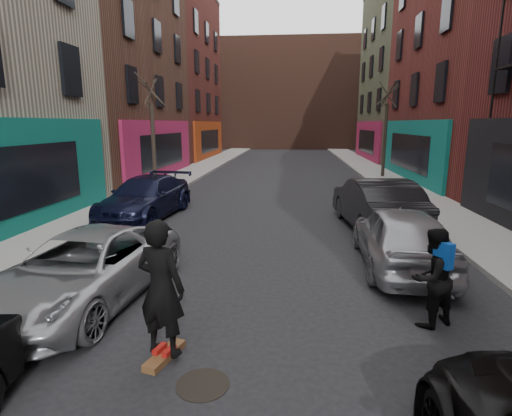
% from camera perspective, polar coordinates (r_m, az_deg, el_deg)
% --- Properties ---
extents(sidewalk_left, '(2.50, 84.00, 0.13)m').
position_cam_1_polar(sidewalk_left, '(32.20, -7.12, 6.09)').
color(sidewalk_left, gray).
rests_on(sidewalk_left, ground).
extents(sidewalk_right, '(2.50, 84.00, 0.13)m').
position_cam_1_polar(sidewalk_right, '(31.94, 15.47, 5.70)').
color(sidewalk_right, gray).
rests_on(sidewalk_right, ground).
extents(building_far, '(40.00, 10.00, 14.00)m').
position_cam_1_polar(building_far, '(57.40, 4.88, 15.63)').
color(building_far, '#47281E').
rests_on(building_far, ground).
extents(tree_left_far, '(2.00, 2.00, 6.50)m').
position_cam_1_polar(tree_left_far, '(20.47, -14.59, 11.76)').
color(tree_left_far, black).
rests_on(tree_left_far, sidewalk_left).
extents(tree_right_far, '(2.00, 2.00, 6.80)m').
position_cam_1_polar(tree_right_far, '(25.87, 18.09, 11.87)').
color(tree_right_far, black).
rests_on(tree_right_far, sidewalk_right).
extents(parked_left_far, '(2.65, 4.94, 1.32)m').
position_cam_1_polar(parked_left_far, '(8.26, -23.31, -7.93)').
color(parked_left_far, '#919499').
rests_on(parked_left_far, ground).
extents(parked_left_end, '(2.53, 5.18, 1.45)m').
position_cam_1_polar(parked_left_end, '(14.89, -15.51, 1.48)').
color(parked_left_end, black).
rests_on(parked_left_end, ground).
extents(parked_right_far, '(1.92, 4.47, 1.50)m').
position_cam_1_polar(parked_right_far, '(9.90, 19.93, -3.86)').
color(parked_right_far, '#9899A0').
rests_on(parked_right_far, ground).
extents(parked_right_end, '(2.29, 5.19, 1.66)m').
position_cam_1_polar(parked_right_end, '(13.25, 16.76, 0.60)').
color(parked_right_end, black).
rests_on(parked_right_end, ground).
extents(skateboard, '(0.43, 0.83, 0.10)m').
position_cam_1_polar(skateboard, '(6.29, -12.93, -19.83)').
color(skateboard, brown).
rests_on(skateboard, ground).
extents(skateboarder, '(0.82, 0.65, 1.98)m').
position_cam_1_polar(skateboarder, '(5.81, -13.41, -11.07)').
color(skateboarder, black).
rests_on(skateboarder, skateboard).
extents(pedestrian, '(1.03, 0.96, 1.68)m').
position_cam_1_polar(pedestrian, '(7.28, 23.85, -9.02)').
color(pedestrian, black).
rests_on(pedestrian, ground).
extents(manhole, '(0.91, 0.91, 0.01)m').
position_cam_1_polar(manhole, '(5.72, -7.62, -23.71)').
color(manhole, black).
rests_on(manhole, ground).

